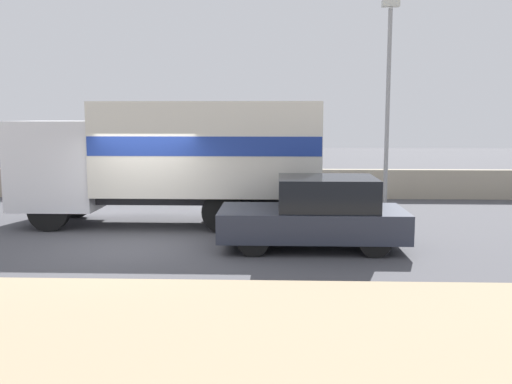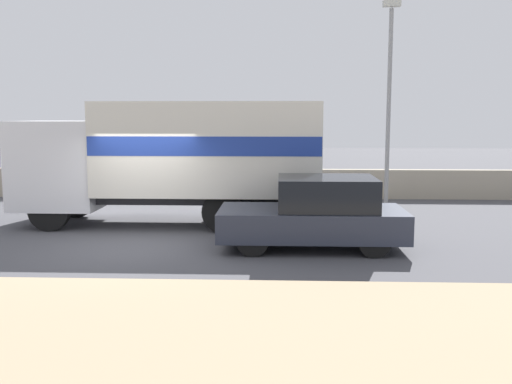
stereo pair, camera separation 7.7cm
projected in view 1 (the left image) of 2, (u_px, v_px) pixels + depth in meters
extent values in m
plane|color=#47474C|center=(135.00, 245.00, 13.02)|extent=(80.00, 80.00, 0.00)
cube|color=#9E896B|center=(30.00, 338.00, 7.51)|extent=(60.00, 5.44, 0.04)
cube|color=#A39984|center=(187.00, 183.00, 20.57)|extent=(60.00, 0.35, 1.04)
cylinder|color=gray|center=(388.00, 108.00, 18.84)|extent=(0.14, 0.14, 6.38)
cube|color=beige|center=(391.00, 4.00, 18.40)|extent=(0.56, 0.28, 0.20)
cube|color=silver|center=(61.00, 164.00, 15.38)|extent=(2.22, 2.30, 2.32)
cube|color=black|center=(21.00, 147.00, 15.35)|extent=(0.06, 1.96, 1.02)
cube|color=#2D2D33|center=(210.00, 197.00, 15.34)|extent=(5.82, 1.36, 0.25)
cube|color=silver|center=(209.00, 148.00, 15.17)|extent=(5.82, 2.48, 2.40)
cube|color=navy|center=(209.00, 144.00, 15.15)|extent=(5.79, 2.50, 0.48)
cylinder|color=black|center=(49.00, 211.00, 14.55)|extent=(1.05, 0.28, 1.05)
cylinder|color=black|center=(76.00, 199.00, 16.49)|extent=(1.05, 0.28, 1.05)
cylinder|color=black|center=(269.00, 212.00, 14.34)|extent=(1.05, 0.28, 1.05)
cylinder|color=black|center=(270.00, 201.00, 16.29)|extent=(1.05, 0.28, 1.05)
cylinder|color=black|center=(223.00, 212.00, 14.39)|extent=(1.05, 0.28, 1.05)
cylinder|color=black|center=(229.00, 200.00, 16.33)|extent=(1.05, 0.28, 1.05)
cube|color=#282D3D|center=(312.00, 223.00, 12.67)|extent=(4.09, 1.90, 0.63)
cube|color=black|center=(327.00, 193.00, 12.57)|extent=(2.13, 1.74, 0.71)
cylinder|color=black|center=(253.00, 241.00, 11.93)|extent=(0.68, 0.20, 0.68)
cylinder|color=black|center=(256.00, 225.00, 13.57)|extent=(0.68, 0.20, 0.68)
cylinder|color=black|center=(375.00, 241.00, 11.83)|extent=(0.68, 0.20, 0.68)
cylinder|color=black|center=(363.00, 226.00, 13.47)|extent=(0.68, 0.20, 0.68)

